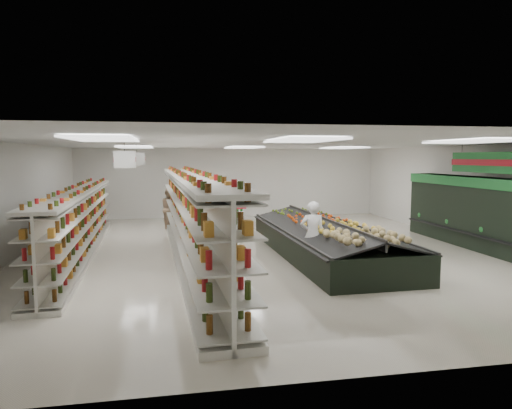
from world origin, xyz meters
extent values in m
plane|color=beige|center=(0.00, 0.00, 0.00)|extent=(16.00, 16.00, 0.00)
cube|color=white|center=(0.00, 0.00, 3.20)|extent=(14.00, 16.00, 0.02)
cube|color=white|center=(0.00, 8.00, 1.60)|extent=(14.00, 0.02, 3.20)
cube|color=white|center=(0.00, -8.00, 1.60)|extent=(14.00, 0.02, 3.20)
cube|color=white|center=(-7.00, 0.00, 1.60)|extent=(0.02, 16.00, 3.20)
cube|color=white|center=(7.00, 0.00, 1.60)|extent=(0.02, 16.00, 3.20)
cube|color=black|center=(6.55, -1.50, 1.10)|extent=(0.80, 8.00, 2.20)
cube|color=#1C6C2C|center=(6.53, -1.50, 2.05)|extent=(0.85, 8.00, 0.30)
cube|color=black|center=(6.30, -1.50, 0.55)|extent=(0.55, 7.80, 0.15)
cube|color=beige|center=(6.40, -1.50, 1.35)|extent=(0.45, 7.70, 0.03)
cube|color=beige|center=(6.40, -1.50, 1.65)|extent=(0.45, 7.70, 0.03)
cube|color=white|center=(-3.80, -2.00, 2.75)|extent=(0.50, 0.06, 0.40)
cube|color=#A91320|center=(-3.80, -2.00, 2.75)|extent=(0.52, 0.02, 0.12)
cylinder|color=black|center=(-3.80, -2.00, 3.05)|extent=(0.01, 0.01, 0.50)
cube|color=white|center=(-3.80, 2.00, 2.75)|extent=(0.50, 0.06, 0.40)
cube|color=#A91320|center=(-3.80, 2.00, 2.75)|extent=(0.52, 0.02, 0.12)
cylinder|color=black|center=(-3.80, 2.00, 3.05)|extent=(0.01, 0.01, 0.50)
cube|color=#1C6C2C|center=(6.25, -1.50, 2.65)|extent=(0.10, 3.20, 0.60)
cube|color=#A91320|center=(6.19, -1.50, 2.65)|extent=(0.03, 3.20, 0.18)
cylinder|color=black|center=(6.25, -0.30, 3.05)|extent=(0.01, 0.01, 0.50)
cube|color=silver|center=(-5.34, 0.44, 0.05)|extent=(1.34, 10.85, 0.11)
cube|color=silver|center=(-5.34, 0.44, 0.90)|extent=(0.59, 10.82, 1.80)
cube|color=silver|center=(-5.34, 0.44, 1.84)|extent=(1.34, 10.85, 0.07)
cube|color=beige|center=(-5.55, 0.43, 0.16)|extent=(0.92, 10.74, 0.03)
cube|color=beige|center=(-5.55, 0.43, 0.56)|extent=(0.92, 10.74, 0.03)
cube|color=beige|center=(-5.55, 0.43, 0.95)|extent=(0.92, 10.74, 0.03)
cube|color=beige|center=(-5.55, 0.43, 1.35)|extent=(0.92, 10.74, 0.03)
cube|color=beige|center=(-5.55, 0.43, 1.74)|extent=(0.92, 10.74, 0.03)
cube|color=beige|center=(-5.13, 0.45, 0.16)|extent=(0.92, 10.74, 0.03)
cube|color=beige|center=(-5.13, 0.45, 0.56)|extent=(0.92, 10.74, 0.03)
cube|color=beige|center=(-5.13, 0.45, 0.95)|extent=(0.92, 10.74, 0.03)
cube|color=beige|center=(-5.13, 0.45, 1.35)|extent=(0.92, 10.74, 0.03)
cube|color=beige|center=(-5.13, 0.45, 1.74)|extent=(0.92, 10.74, 0.03)
cube|color=silver|center=(-2.20, -0.52, 0.07)|extent=(1.61, 13.35, 0.13)
cube|color=silver|center=(-2.20, -0.52, 1.11)|extent=(0.68, 13.31, 2.22)
cube|color=silver|center=(-2.20, -0.52, 2.26)|extent=(1.61, 13.35, 0.09)
cube|color=beige|center=(-2.46, -0.53, 0.20)|extent=(1.10, 13.22, 0.03)
cube|color=beige|center=(-2.46, -0.53, 0.69)|extent=(1.10, 13.22, 0.03)
cube|color=beige|center=(-2.46, -0.53, 1.17)|extent=(1.10, 13.22, 0.03)
cube|color=beige|center=(-2.46, -0.53, 1.66)|extent=(1.10, 13.22, 0.03)
cube|color=beige|center=(-2.46, -0.53, 2.14)|extent=(1.10, 13.22, 0.03)
cube|color=beige|center=(-1.95, -0.51, 0.20)|extent=(1.10, 13.22, 0.03)
cube|color=beige|center=(-1.95, -0.51, 0.69)|extent=(1.10, 13.22, 0.03)
cube|color=beige|center=(-1.95, -0.51, 1.17)|extent=(1.10, 13.22, 0.03)
cube|color=beige|center=(-1.95, -0.51, 1.66)|extent=(1.10, 13.22, 0.03)
cube|color=beige|center=(-1.95, -0.51, 2.14)|extent=(1.10, 13.22, 0.03)
cube|color=black|center=(1.57, -0.98, 0.36)|extent=(2.68, 7.35, 0.73)
cube|color=#262626|center=(0.36, -1.01, 0.75)|extent=(0.24, 7.29, 0.06)
cube|color=#262626|center=(2.77, -0.95, 0.75)|extent=(0.24, 7.29, 0.06)
cube|color=black|center=(0.92, -1.00, 0.85)|extent=(1.52, 7.22, 0.37)
cube|color=black|center=(2.22, -0.96, 0.85)|extent=(1.52, 7.22, 0.37)
cube|color=#262626|center=(1.57, -0.98, 0.96)|extent=(0.23, 7.18, 0.26)
cube|color=#A91320|center=(-0.45, 4.90, 0.09)|extent=(1.23, 0.91, 0.19)
cube|color=red|center=(-0.45, 4.90, 0.80)|extent=(1.28, 0.96, 0.09)
imported|color=white|center=(0.76, -2.33, 0.85)|extent=(0.68, 0.49, 1.71)
imported|color=tan|center=(-2.80, 4.68, 0.81)|extent=(0.67, 0.89, 1.62)
camera|label=1|loc=(-2.71, -13.24, 2.82)|focal=32.00mm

